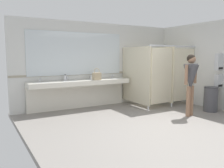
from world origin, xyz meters
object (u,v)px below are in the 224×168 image
(paper_towel_dispenser_lower, at_px, (219,81))
(paper_cup, at_px, (92,78))
(paper_towel_dispenser_upper, at_px, (220,62))
(person_standing, at_px, (191,77))
(trash_bin, at_px, (211,99))
(handbag, at_px, (97,76))
(soap_dispenser, at_px, (65,78))

(paper_towel_dispenser_lower, height_order, paper_cup, paper_towel_dispenser_lower)
(paper_towel_dispenser_upper, height_order, person_standing, paper_towel_dispenser_upper)
(trash_bin, xyz_separation_m, person_standing, (-0.93, -0.05, 0.68))
(handbag, relative_size, paper_cup, 3.76)
(paper_towel_dispenser_upper, relative_size, person_standing, 0.30)
(paper_towel_dispenser_lower, bearing_deg, handbag, 145.86)
(paper_towel_dispenser_lower, bearing_deg, paper_cup, 145.61)
(paper_towel_dispenser_upper, distance_m, paper_towel_dispenser_lower, 0.56)
(person_standing, height_order, handbag, person_standing)
(paper_towel_dispenser_upper, distance_m, paper_cup, 3.82)
(person_standing, bearing_deg, trash_bin, 3.24)
(paper_towel_dispenser_upper, bearing_deg, person_standing, -177.61)
(handbag, bearing_deg, person_standing, -50.00)
(paper_towel_dispenser_upper, bearing_deg, paper_cup, 145.76)
(paper_towel_dispenser_upper, relative_size, soap_dispenser, 2.56)
(paper_cup, bearing_deg, trash_bin, -37.24)
(person_standing, relative_size, handbag, 4.62)
(paper_towel_dispenser_upper, xyz_separation_m, trash_bin, (-0.33, 0.00, -1.07))
(paper_towel_dispenser_lower, xyz_separation_m, soap_dispenser, (-3.91, 2.33, 0.08))
(paper_towel_dispenser_lower, height_order, person_standing, person_standing)
(paper_towel_dispenser_upper, bearing_deg, handbag, 146.02)
(trash_bin, height_order, handbag, handbag)
(trash_bin, relative_size, soap_dispenser, 3.81)
(paper_towel_dispenser_upper, height_order, paper_towel_dispenser_lower, paper_towel_dispenser_upper)
(paper_towel_dispenser_lower, relative_size, paper_cup, 4.09)
(trash_bin, bearing_deg, handbag, 142.90)
(paper_towel_dispenser_upper, relative_size, trash_bin, 0.67)
(soap_dispenser, bearing_deg, person_standing, -41.90)
(paper_towel_dispenser_lower, bearing_deg, soap_dispenser, 149.16)
(handbag, xyz_separation_m, paper_cup, (-0.12, 0.10, -0.07))
(paper_towel_dispenser_upper, xyz_separation_m, person_standing, (-1.26, -0.05, -0.39))
(trash_bin, xyz_separation_m, soap_dispenser, (-3.58, 2.32, 0.60))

